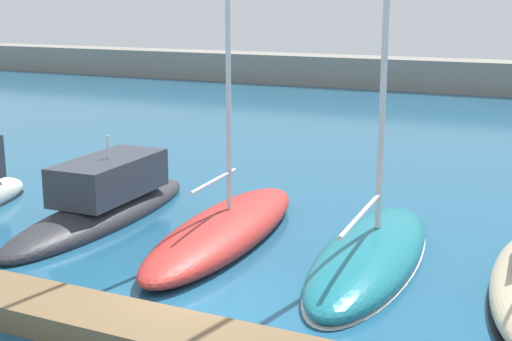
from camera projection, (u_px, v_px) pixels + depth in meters
name	position (u px, v px, depth m)	size (l,w,h in m)	color
ground_plane	(201.00, 307.00, 16.97)	(120.00, 120.00, 0.00)	#1E567A
dock_pier	(149.00, 334.00, 14.98)	(29.68, 1.71, 0.58)	brown
breakwater_seawall	(488.00, 77.00, 56.10)	(108.00, 3.68, 2.50)	gray
motorboat_charcoal_second	(105.00, 203.00, 23.79)	(2.78, 9.76, 3.19)	#2D2D33
sailboat_red_third	(225.00, 225.00, 21.58)	(3.20, 9.70, 20.66)	#B72D28
sailboat_teal_fourth	(371.00, 249.00, 19.86)	(3.23, 9.49, 19.08)	#19707F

